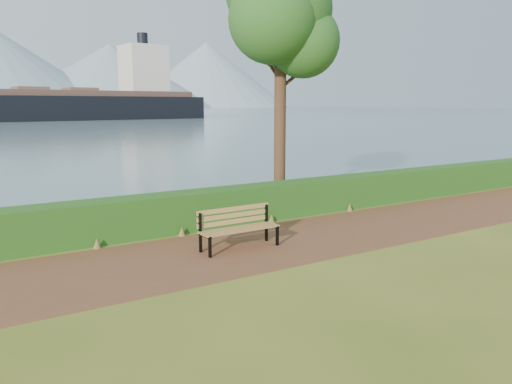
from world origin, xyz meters
TOP-DOWN VIEW (x-y plane):
  - ground at (0.00, 0.00)m, footprint 140.00×140.00m
  - path at (0.00, 0.30)m, footprint 40.00×3.40m
  - hedge at (0.00, 2.60)m, footprint 32.00×0.85m
  - bench at (-0.43, 0.40)m, footprint 1.89×0.58m
  - tree at (3.03, 3.75)m, footprint 3.74×3.50m
  - cargo_ship at (12.89, 96.04)m, footprint 66.69×16.59m

SIDE VIEW (x-z plane):
  - ground at x=0.00m, z-range 0.00..0.00m
  - path at x=0.00m, z-range 0.00..0.01m
  - hedge at x=0.00m, z-range 0.00..1.00m
  - bench at x=-0.43m, z-range 0.07..1.02m
  - cargo_ship at x=12.89m, z-range -7.03..13.01m
  - tree at x=3.03m, z-range 1.92..9.80m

